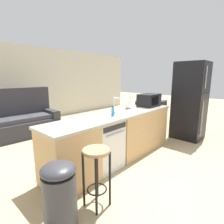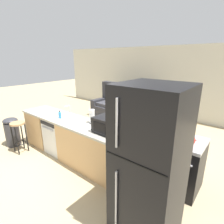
{
  "view_description": "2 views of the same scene",
  "coord_description": "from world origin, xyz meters",
  "px_view_note": "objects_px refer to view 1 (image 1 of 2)",
  "views": [
    {
      "loc": [
        -2.25,
        -2.04,
        1.57
      ],
      "look_at": [
        0.4,
        0.36,
        0.84
      ],
      "focal_mm": 28.0,
      "sensor_mm": 36.0,
      "label": 1
    },
    {
      "loc": [
        3.11,
        -2.18,
        2.17
      ],
      "look_at": [
        0.73,
        0.76,
        1.0
      ],
      "focal_mm": 28.0,
      "sensor_mm": 36.0,
      "label": 2
    }
  ],
  "objects_px": {
    "refrigerator": "(190,101)",
    "couch": "(16,122)",
    "microwave": "(149,100)",
    "trash_bin": "(60,196)",
    "kettle": "(158,97)",
    "dishwasher": "(102,144)",
    "paper_towel_roll": "(128,102)",
    "soap_bottle": "(113,112)",
    "bar_stool": "(96,165)",
    "stove_range": "(151,114)"
  },
  "relations": [
    {
      "from": "soap_bottle",
      "to": "kettle",
      "type": "height_order",
      "value": "kettle"
    },
    {
      "from": "stove_range",
      "to": "trash_bin",
      "type": "relative_size",
      "value": 1.22
    },
    {
      "from": "paper_towel_roll",
      "to": "kettle",
      "type": "distance_m",
      "value": 1.84
    },
    {
      "from": "trash_bin",
      "to": "couch",
      "type": "height_order",
      "value": "couch"
    },
    {
      "from": "microwave",
      "to": "trash_bin",
      "type": "distance_m",
      "value": 2.86
    },
    {
      "from": "stove_range",
      "to": "bar_stool",
      "type": "distance_m",
      "value": 3.52
    },
    {
      "from": "refrigerator",
      "to": "couch",
      "type": "xyz_separation_m",
      "value": [
        -2.98,
        3.44,
        -0.57
      ]
    },
    {
      "from": "couch",
      "to": "kettle",
      "type": "bearing_deg",
      "value": -38.06
    },
    {
      "from": "stove_range",
      "to": "couch",
      "type": "distance_m",
      "value": 3.79
    },
    {
      "from": "soap_bottle",
      "to": "kettle",
      "type": "xyz_separation_m",
      "value": [
        2.58,
        0.5,
        0.01
      ]
    },
    {
      "from": "trash_bin",
      "to": "kettle",
      "type": "bearing_deg",
      "value": 14.44
    },
    {
      "from": "dishwasher",
      "to": "bar_stool",
      "type": "distance_m",
      "value": 0.96
    },
    {
      "from": "paper_towel_roll",
      "to": "bar_stool",
      "type": "height_order",
      "value": "paper_towel_roll"
    },
    {
      "from": "soap_bottle",
      "to": "kettle",
      "type": "relative_size",
      "value": 0.86
    },
    {
      "from": "paper_towel_roll",
      "to": "soap_bottle",
      "type": "relative_size",
      "value": 1.6
    },
    {
      "from": "refrigerator",
      "to": "bar_stool",
      "type": "xyz_separation_m",
      "value": [
        -3.32,
        -0.08,
        -0.43
      ]
    },
    {
      "from": "kettle",
      "to": "trash_bin",
      "type": "xyz_separation_m",
      "value": [
        -3.97,
        -1.02,
        -0.61
      ]
    },
    {
      "from": "dishwasher",
      "to": "trash_bin",
      "type": "height_order",
      "value": "dishwasher"
    },
    {
      "from": "kettle",
      "to": "bar_stool",
      "type": "relative_size",
      "value": 0.28
    },
    {
      "from": "stove_range",
      "to": "bar_stool",
      "type": "height_order",
      "value": "stove_range"
    },
    {
      "from": "bar_stool",
      "to": "couch",
      "type": "relative_size",
      "value": 0.36
    },
    {
      "from": "refrigerator",
      "to": "microwave",
      "type": "distance_m",
      "value": 1.22
    },
    {
      "from": "refrigerator",
      "to": "kettle",
      "type": "distance_m",
      "value": 0.99
    },
    {
      "from": "paper_towel_roll",
      "to": "refrigerator",
      "type": "bearing_deg",
      "value": -23.3
    },
    {
      "from": "couch",
      "to": "bar_stool",
      "type": "bearing_deg",
      "value": -95.45
    },
    {
      "from": "kettle",
      "to": "trash_bin",
      "type": "height_order",
      "value": "kettle"
    },
    {
      "from": "refrigerator",
      "to": "couch",
      "type": "bearing_deg",
      "value": 130.92
    },
    {
      "from": "refrigerator",
      "to": "bar_stool",
      "type": "height_order",
      "value": "refrigerator"
    },
    {
      "from": "stove_range",
      "to": "kettle",
      "type": "height_order",
      "value": "kettle"
    },
    {
      "from": "kettle",
      "to": "couch",
      "type": "distance_m",
      "value": 4.04
    },
    {
      "from": "refrigerator",
      "to": "soap_bottle",
      "type": "relative_size",
      "value": 10.94
    },
    {
      "from": "dishwasher",
      "to": "paper_towel_roll",
      "type": "distance_m",
      "value": 1.14
    },
    {
      "from": "soap_bottle",
      "to": "trash_bin",
      "type": "bearing_deg",
      "value": -159.3
    },
    {
      "from": "dishwasher",
      "to": "soap_bottle",
      "type": "distance_m",
      "value": 0.59
    },
    {
      "from": "dishwasher",
      "to": "kettle",
      "type": "relative_size",
      "value": 4.1
    },
    {
      "from": "paper_towel_roll",
      "to": "couch",
      "type": "distance_m",
      "value": 3.1
    },
    {
      "from": "trash_bin",
      "to": "soap_bottle",
      "type": "bearing_deg",
      "value": 20.7
    },
    {
      "from": "paper_towel_roll",
      "to": "bar_stool",
      "type": "bearing_deg",
      "value": -154.61
    },
    {
      "from": "stove_range",
      "to": "paper_towel_roll",
      "type": "bearing_deg",
      "value": -166.86
    },
    {
      "from": "dishwasher",
      "to": "paper_towel_roll",
      "type": "xyz_separation_m",
      "value": [
        0.95,
        0.16,
        0.62
      ]
    },
    {
      "from": "microwave",
      "to": "dishwasher",
      "type": "bearing_deg",
      "value": 179.95
    },
    {
      "from": "dishwasher",
      "to": "stove_range",
      "type": "distance_m",
      "value": 2.66
    },
    {
      "from": "kettle",
      "to": "bar_stool",
      "type": "bearing_deg",
      "value": -163.24
    },
    {
      "from": "microwave",
      "to": "trash_bin",
      "type": "xyz_separation_m",
      "value": [
        -2.71,
        -0.6,
        -0.66
      ]
    },
    {
      "from": "refrigerator",
      "to": "bar_stool",
      "type": "distance_m",
      "value": 3.35
    },
    {
      "from": "stove_range",
      "to": "paper_towel_roll",
      "type": "relative_size",
      "value": 3.19
    },
    {
      "from": "microwave",
      "to": "couch",
      "type": "distance_m",
      "value": 3.52
    },
    {
      "from": "soap_bottle",
      "to": "couch",
      "type": "distance_m",
      "value": 3.07
    },
    {
      "from": "soap_bottle",
      "to": "dishwasher",
      "type": "bearing_deg",
      "value": 157.88
    },
    {
      "from": "kettle",
      "to": "couch",
      "type": "bearing_deg",
      "value": 141.94
    }
  ]
}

